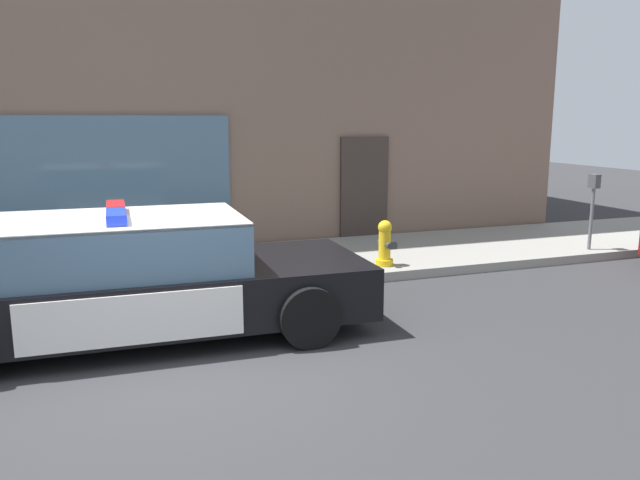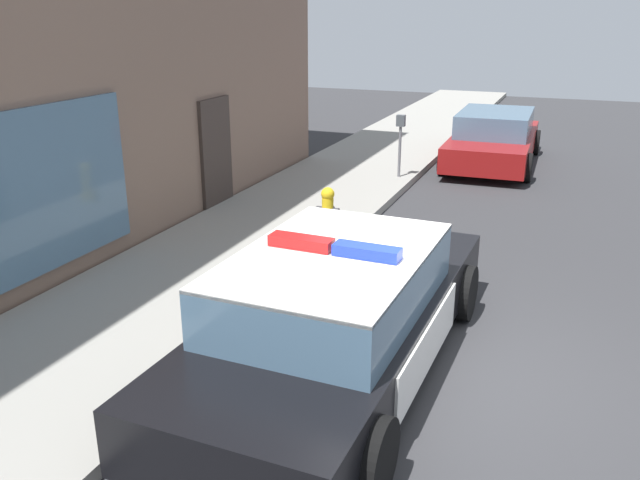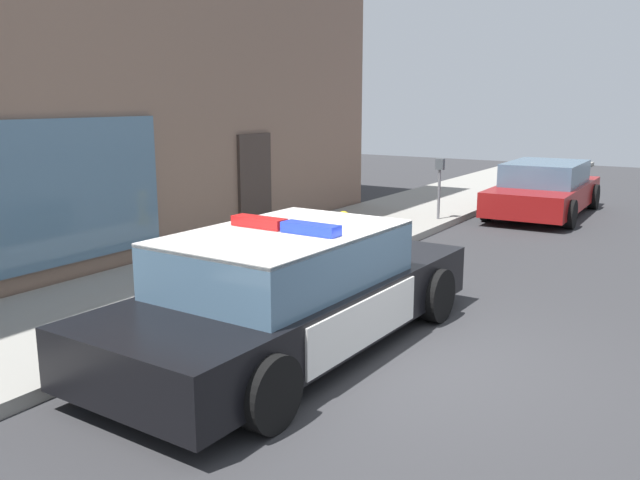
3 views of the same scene
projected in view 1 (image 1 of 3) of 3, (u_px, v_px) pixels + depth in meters
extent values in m
plane|color=#303033|center=(186.00, 369.00, 6.17)|extent=(48.00, 48.00, 0.00)
cube|color=gray|center=(152.00, 273.00, 9.67)|extent=(48.00, 2.93, 0.15)
cube|color=#382D28|center=(364.00, 191.00, 12.27)|extent=(1.00, 0.08, 2.10)
cube|color=black|center=(140.00, 293.00, 7.03)|extent=(5.21, 2.03, 0.60)
cube|color=silver|center=(281.00, 268.00, 7.51)|extent=(1.80, 1.91, 0.05)
cube|color=silver|center=(128.00, 274.00, 7.90)|extent=(2.17, 0.08, 0.51)
cube|color=silver|center=(134.00, 320.00, 6.10)|extent=(2.17, 0.08, 0.51)
cube|color=yellow|center=(128.00, 274.00, 7.91)|extent=(0.22, 0.02, 0.26)
cube|color=slate|center=(118.00, 245.00, 6.86)|extent=(2.73, 1.78, 0.60)
cube|color=silver|center=(116.00, 219.00, 6.80)|extent=(2.73, 1.78, 0.04)
cube|color=red|center=(116.00, 208.00, 7.10)|extent=(0.22, 0.65, 0.11)
cube|color=blue|center=(116.00, 217.00, 6.47)|extent=(0.22, 0.65, 0.11)
cylinder|color=black|center=(267.00, 275.00, 8.48)|extent=(0.69, 0.24, 0.68)
cylinder|color=black|center=(309.00, 317.00, 6.70)|extent=(0.69, 0.24, 0.68)
cylinder|color=gold|center=(384.00, 262.00, 9.87)|extent=(0.28, 0.28, 0.10)
cylinder|color=gold|center=(385.00, 245.00, 9.82)|extent=(0.19, 0.19, 0.45)
sphere|color=gold|center=(385.00, 227.00, 9.76)|extent=(0.22, 0.22, 0.22)
cylinder|color=#333338|center=(385.00, 222.00, 9.75)|extent=(0.06, 0.06, 0.05)
cylinder|color=#333338|center=(389.00, 246.00, 9.68)|extent=(0.09, 0.10, 0.09)
cylinder|color=#333338|center=(381.00, 242.00, 9.95)|extent=(0.09, 0.10, 0.09)
cylinder|color=#333338|center=(393.00, 246.00, 9.87)|extent=(0.10, 0.12, 0.12)
cylinder|color=slate|center=(591.00, 219.00, 10.99)|extent=(0.06, 0.06, 1.10)
cube|color=#474C51|center=(594.00, 181.00, 10.86)|extent=(0.12, 0.18, 0.24)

